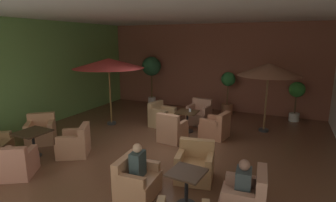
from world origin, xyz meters
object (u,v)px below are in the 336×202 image
object	(u,v)px
armchair_front_right_south	(136,181)
patron_blue_shirt	(243,180)
armchair_front_left_west	(216,128)
potted_tree_mid_left	(228,89)
patio_umbrella_center_beige	(109,64)
armchair_mid_center_west	(16,164)
armchair_front_left_north	(199,115)
armchair_front_right_east	(195,166)
armchair_front_right_north	(245,201)
armchair_front_left_south	(172,131)
potted_tree_mid_right	(151,69)
iced_drink_cup	(190,110)
cafe_table_front_left	(187,117)
cafe_table_front_right	(187,181)
patron_by_window	(138,162)
armchair_mid_center_north	(75,144)
armchair_mid_center_east	(41,132)
potted_tree_left_corner	(296,95)
armchair_front_left_east	(162,117)

from	to	relation	value
armchair_front_right_south	patron_blue_shirt	distance (m)	2.08
armchair_front_left_west	potted_tree_mid_left	distance (m)	2.98
patio_umbrella_center_beige	armchair_mid_center_west	bearing A→B (deg)	-84.94
patio_umbrella_center_beige	potted_tree_mid_left	xyz separation A→B (m)	(3.58, 3.12, -1.17)
armchair_front_left_north	armchair_mid_center_west	size ratio (longest dim) A/B	0.86
armchair_front_right_east	armchair_front_right_north	bearing A→B (deg)	-37.31
armchair_front_left_south	patio_umbrella_center_beige	bearing A→B (deg)	167.20
armchair_mid_center_west	patron_blue_shirt	world-z (taller)	patron_blue_shirt
armchair_front_right_east	potted_tree_mid_right	bearing A→B (deg)	125.79
potted_tree_mid_right	iced_drink_cup	world-z (taller)	potted_tree_mid_right
cafe_table_front_left	cafe_table_front_right	bearing A→B (deg)	-69.69
armchair_front_right_north	iced_drink_cup	world-z (taller)	armchair_front_right_north
potted_tree_mid_left	patron_by_window	distance (m)	6.70
armchair_mid_center_north	potted_tree_mid_right	distance (m)	6.05
armchair_front_right_south	potted_tree_mid_left	size ratio (longest dim) A/B	0.49
patio_umbrella_center_beige	potted_tree_mid_left	world-z (taller)	patio_umbrella_center_beige
armchair_front_right_north	armchair_mid_center_east	xyz separation A→B (m)	(-6.19, 1.07, -0.01)
armchair_mid_center_north	patio_umbrella_center_beige	bearing A→B (deg)	105.58
cafe_table_front_left	iced_drink_cup	bearing A→B (deg)	10.35
patron_by_window	armchair_mid_center_west	bearing A→B (deg)	-170.50
cafe_table_front_right	armchair_front_right_south	world-z (taller)	armchair_front_right_south
armchair_front_left_north	iced_drink_cup	world-z (taller)	armchair_front_left_north
cafe_table_front_left	cafe_table_front_right	distance (m)	4.18
armchair_front_left_north	cafe_table_front_right	xyz separation A→B (m)	(1.36, -4.96, 0.17)
armchair_front_right_east	potted_tree_left_corner	xyz separation A→B (m)	(2.05, 5.72, 0.72)
armchair_front_right_south	potted_tree_mid_right	xyz separation A→B (m)	(-3.26, 6.80, 1.44)
armchair_front_right_north	patron_by_window	distance (m)	2.08
cafe_table_front_right	armchair_mid_center_north	size ratio (longest dim) A/B	0.66
armchair_front_left_east	iced_drink_cup	bearing A→B (deg)	-6.88
armchair_mid_center_north	potted_tree_left_corner	bearing A→B (deg)	47.27
armchair_mid_center_north	patio_umbrella_center_beige	size ratio (longest dim) A/B	0.42
potted_tree_left_corner	potted_tree_mid_right	xyz separation A→B (m)	(-6.16, -0.02, 0.71)
cafe_table_front_left	potted_tree_mid_right	xyz separation A→B (m)	(-2.84, 2.81, 1.22)
armchair_front_left_east	armchair_front_left_west	bearing A→B (deg)	-9.06
cafe_table_front_right	armchair_mid_center_east	xyz separation A→B (m)	(-5.14, 1.16, -0.19)
armchair_front_left_north	potted_tree_left_corner	bearing A→B (deg)	29.05
armchair_front_right_north	patron_blue_shirt	size ratio (longest dim) A/B	1.41
cafe_table_front_left	armchair_front_right_east	distance (m)	3.16
cafe_table_front_right	armchair_mid_center_west	distance (m)	3.95
armchair_front_left_west	armchair_mid_center_east	bearing A→B (deg)	-151.37
armchair_front_left_west	potted_tree_left_corner	distance (m)	3.84
armchair_front_right_south	armchair_mid_center_east	xyz separation A→B (m)	(-4.11, 1.23, 0.03)
armchair_front_left_east	armchair_front_right_south	size ratio (longest dim) A/B	1.04
potted_tree_left_corner	patron_by_window	size ratio (longest dim) A/B	2.19
armchair_front_right_north	armchair_mid_center_east	size ratio (longest dim) A/B	0.83
patron_blue_shirt	armchair_front_right_north	bearing A→B (deg)	5.04
cafe_table_front_left	patio_umbrella_center_beige	world-z (taller)	patio_umbrella_center_beige
armchair_mid_center_north	potted_tree_left_corner	xyz separation A→B (m)	(5.41, 5.85, 0.72)
armchair_mid_center_east	patio_umbrella_center_beige	distance (m)	3.14
potted_tree_mid_left	patron_blue_shirt	xyz separation A→B (m)	(1.69, -6.52, -0.35)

